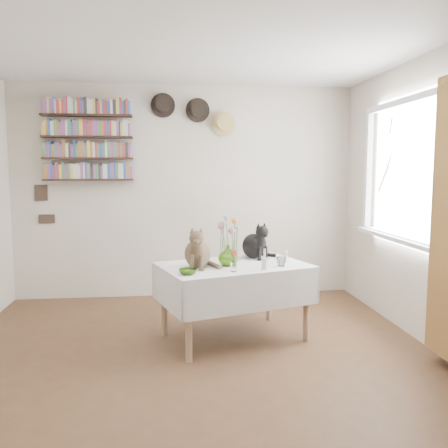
{
  "coord_description": "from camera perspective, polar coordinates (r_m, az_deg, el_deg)",
  "views": [
    {
      "loc": [
        -0.18,
        -3.4,
        1.51
      ],
      "look_at": [
        0.27,
        0.59,
        1.05
      ],
      "focal_mm": 38.0,
      "sensor_mm": 36.0,
      "label": 1
    }
  ],
  "objects": [
    {
      "name": "porcelain_figurine",
      "position": [
        4.37,
        7.5,
        -3.93
      ],
      "size": [
        0.05,
        0.05,
        0.1
      ],
      "color": "white",
      "rests_on": "dining_table"
    },
    {
      "name": "berry_jar",
      "position": [
        3.9,
        1.14,
        -4.43
      ],
      "size": [
        0.05,
        0.05,
        0.2
      ],
      "color": "white",
      "rests_on": "dining_table"
    },
    {
      "name": "drinking_glass",
      "position": [
        4.16,
        6.91,
        -4.5
      ],
      "size": [
        0.12,
        0.12,
        0.08
      ],
      "primitive_type": "imported",
      "rotation": [
        0.0,
        0.0,
        0.65
      ],
      "color": "white",
      "rests_on": "dining_table"
    },
    {
      "name": "black_cat",
      "position": [
        4.51,
        3.58,
        -1.86
      ],
      "size": [
        0.35,
        0.37,
        0.35
      ],
      "primitive_type": null,
      "rotation": [
        0.0,
        0.0,
        0.48
      ],
      "color": "black",
      "rests_on": "dining_table"
    },
    {
      "name": "flower_bouquet",
      "position": [
        4.11,
        0.51,
        -0.37
      ],
      "size": [
        0.17,
        0.13,
        0.39
      ],
      "color": "#4C7233",
      "rests_on": "flower_vase"
    },
    {
      "name": "room",
      "position": [
        3.42,
        -3.46,
        2.17
      ],
      "size": [
        4.08,
        4.58,
        2.58
      ],
      "color": "brown",
      "rests_on": "ground"
    },
    {
      "name": "wall_art_plaques",
      "position": [
        5.83,
        -20.89,
        2.31
      ],
      "size": [
        0.21,
        0.02,
        0.44
      ],
      "color": "#38281E",
      "rests_on": "room"
    },
    {
      "name": "dining_table",
      "position": [
        4.24,
        1.2,
        -7.1
      ],
      "size": [
        1.45,
        1.16,
        0.68
      ],
      "color": "white",
      "rests_on": "room"
    },
    {
      "name": "wall_hats",
      "position": [
        5.64,
        -3.52,
        13.2
      ],
      "size": [
        0.98,
        0.09,
        0.48
      ],
      "color": "black",
      "rests_on": "room"
    },
    {
      "name": "bookshelf_unit",
      "position": [
        5.65,
        -16.09,
        9.64
      ],
      "size": [
        1.0,
        0.16,
        0.91
      ],
      "color": "black",
      "rests_on": "room"
    },
    {
      "name": "candlestick",
      "position": [
        3.99,
        4.88,
        -4.66
      ],
      "size": [
        0.05,
        0.05,
        0.18
      ],
      "color": "white",
      "rests_on": "dining_table"
    },
    {
      "name": "green_bowl",
      "position": [
        3.82,
        -4.4,
        -5.75
      ],
      "size": [
        0.15,
        0.15,
        0.04
      ],
      "primitive_type": "imported",
      "rotation": [
        0.0,
        0.0,
        0.09
      ],
      "color": "#86C13C",
      "rests_on": "dining_table"
    },
    {
      "name": "tabby_cat",
      "position": [
        4.07,
        -3.23,
        -2.68
      ],
      "size": [
        0.27,
        0.33,
        0.37
      ],
      "primitive_type": null,
      "rotation": [
        0.0,
        0.0,
        -0.1
      ],
      "color": "brown",
      "rests_on": "dining_table"
    },
    {
      "name": "window",
      "position": [
        4.72,
        20.63,
        4.73
      ],
      "size": [
        0.12,
        1.52,
        1.32
      ],
      "color": "white",
      "rests_on": "room"
    },
    {
      "name": "flower_vase",
      "position": [
        4.14,
        0.51,
        -3.79
      ],
      "size": [
        0.25,
        0.25,
        0.18
      ],
      "primitive_type": "imported",
      "rotation": [
        0.0,
        0.0,
        0.59
      ],
      "color": "#86C13C",
      "rests_on": "dining_table"
    }
  ]
}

